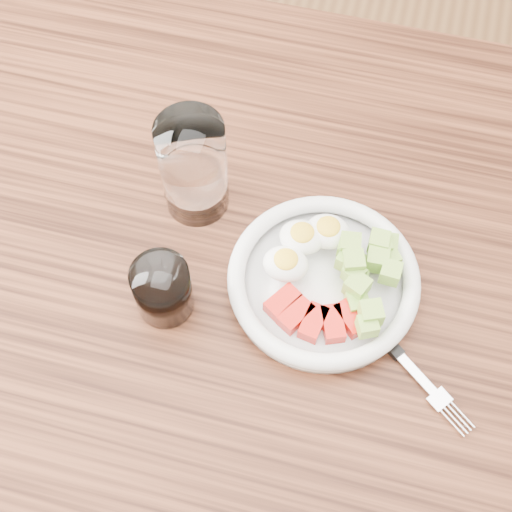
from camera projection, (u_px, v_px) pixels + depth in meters
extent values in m
plane|color=brown|center=(259.00, 437.00, 1.53)|extent=(4.00, 4.00, 0.00)
cube|color=#5A2C18|center=(262.00, 284.00, 0.86)|extent=(1.50, 0.90, 0.04)
cylinder|color=white|center=(323.00, 285.00, 0.83)|extent=(0.22, 0.22, 0.01)
torus|color=white|center=(324.00, 279.00, 0.82)|extent=(0.22, 0.22, 0.02)
cube|color=red|center=(283.00, 302.00, 0.81)|extent=(0.04, 0.05, 0.02)
cube|color=red|center=(296.00, 315.00, 0.80)|extent=(0.04, 0.05, 0.02)
cube|color=red|center=(313.00, 323.00, 0.80)|extent=(0.03, 0.04, 0.02)
cube|color=red|center=(333.00, 324.00, 0.79)|extent=(0.04, 0.05, 0.02)
cube|color=red|center=(350.00, 318.00, 0.80)|extent=(0.04, 0.04, 0.02)
ellipsoid|color=white|center=(302.00, 237.00, 0.83)|extent=(0.05, 0.05, 0.03)
ellipsoid|color=yellow|center=(302.00, 232.00, 0.82)|extent=(0.03, 0.03, 0.01)
ellipsoid|color=white|center=(328.00, 232.00, 0.84)|extent=(0.05, 0.05, 0.03)
ellipsoid|color=yellow|center=(328.00, 226.00, 0.83)|extent=(0.03, 0.03, 0.01)
ellipsoid|color=white|center=(286.00, 264.00, 0.82)|extent=(0.05, 0.05, 0.03)
ellipsoid|color=yellow|center=(286.00, 259.00, 0.81)|extent=(0.03, 0.03, 0.01)
cube|color=#95BC48|center=(350.00, 245.00, 0.81)|extent=(0.03, 0.03, 0.02)
cube|color=#95BC48|center=(387.00, 259.00, 0.82)|extent=(0.03, 0.03, 0.02)
cube|color=#95BC48|center=(354.00, 274.00, 0.81)|extent=(0.03, 0.03, 0.02)
cube|color=#95BC48|center=(372.00, 317.00, 0.78)|extent=(0.02, 0.02, 0.02)
cube|color=#95BC48|center=(347.00, 247.00, 0.82)|extent=(0.02, 0.02, 0.02)
cube|color=#95BC48|center=(390.00, 273.00, 0.80)|extent=(0.02, 0.02, 0.02)
cube|color=#95BC48|center=(367.00, 326.00, 0.77)|extent=(0.03, 0.03, 0.02)
cube|color=#95BC48|center=(357.00, 303.00, 0.80)|extent=(0.03, 0.03, 0.02)
cube|color=#95BC48|center=(372.00, 315.00, 0.78)|extent=(0.03, 0.03, 0.02)
cube|color=#95BC48|center=(358.00, 273.00, 0.82)|extent=(0.02, 0.02, 0.02)
cube|color=#95BC48|center=(377.00, 259.00, 0.81)|extent=(0.03, 0.03, 0.02)
cube|color=#95BC48|center=(388.00, 244.00, 0.83)|extent=(0.02, 0.02, 0.02)
cube|color=#95BC48|center=(371.00, 313.00, 0.77)|extent=(0.03, 0.03, 0.02)
cube|color=#95BC48|center=(382.00, 245.00, 0.82)|extent=(0.03, 0.03, 0.02)
cube|color=#95BC48|center=(353.00, 263.00, 0.80)|extent=(0.03, 0.03, 0.02)
cube|color=#95BC48|center=(357.00, 286.00, 0.80)|extent=(0.03, 0.03, 0.02)
cube|color=#95BC48|center=(354.00, 289.00, 0.81)|extent=(0.03, 0.03, 0.02)
cube|color=#95BC48|center=(348.00, 260.00, 0.81)|extent=(0.03, 0.03, 0.02)
cube|color=#95BC48|center=(361.00, 265.00, 0.82)|extent=(0.02, 0.02, 0.02)
cube|color=#95BC48|center=(379.00, 242.00, 0.82)|extent=(0.02, 0.02, 0.02)
cube|color=black|center=(370.00, 324.00, 0.81)|extent=(0.09, 0.07, 0.01)
cube|color=silver|center=(418.00, 376.00, 0.78)|extent=(0.05, 0.04, 0.00)
cube|color=silver|center=(440.00, 399.00, 0.77)|extent=(0.03, 0.03, 0.00)
cylinder|color=silver|center=(452.00, 423.00, 0.76)|extent=(0.03, 0.02, 0.00)
cylinder|color=silver|center=(456.00, 420.00, 0.76)|extent=(0.03, 0.02, 0.00)
cylinder|color=silver|center=(459.00, 417.00, 0.76)|extent=(0.03, 0.02, 0.00)
cylinder|color=silver|center=(463.00, 415.00, 0.76)|extent=(0.03, 0.02, 0.00)
cylinder|color=white|center=(193.00, 167.00, 0.83)|extent=(0.08, 0.08, 0.14)
cylinder|color=white|center=(163.00, 289.00, 0.80)|extent=(0.07, 0.07, 0.08)
cylinder|color=black|center=(163.00, 290.00, 0.80)|extent=(0.06, 0.06, 0.06)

